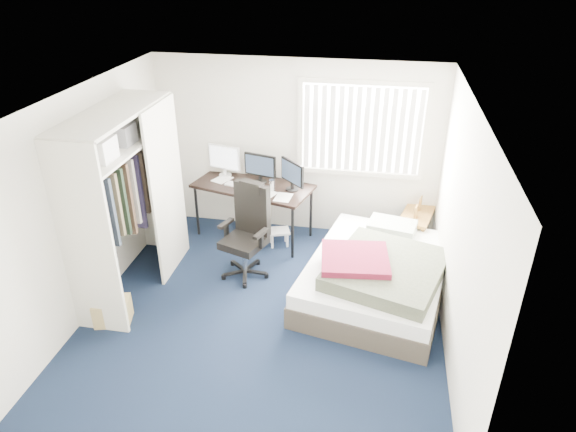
% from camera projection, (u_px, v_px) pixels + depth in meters
% --- Properties ---
extents(ground, '(4.20, 4.20, 0.00)m').
position_uv_depth(ground, '(265.00, 312.00, 5.98)').
color(ground, black).
rests_on(ground, ground).
extents(room_shell, '(4.20, 4.20, 4.20)m').
position_uv_depth(room_shell, '(262.00, 196.00, 5.27)').
color(room_shell, silver).
rests_on(room_shell, ground).
extents(window_assembly, '(1.72, 0.09, 1.32)m').
position_uv_depth(window_assembly, '(362.00, 130.00, 6.85)').
color(window_assembly, white).
rests_on(window_assembly, ground).
extents(closet, '(0.64, 1.84, 2.22)m').
position_uv_depth(closet, '(125.00, 186.00, 5.84)').
color(closet, beige).
rests_on(closet, ground).
extents(desk, '(1.77, 1.14, 1.27)m').
position_uv_depth(desk, '(254.00, 183.00, 7.19)').
color(desk, black).
rests_on(desk, ground).
extents(office_chair, '(0.74, 0.74, 1.23)m').
position_uv_depth(office_chair, '(247.00, 240.00, 6.50)').
color(office_chair, black).
rests_on(office_chair, ground).
extents(footstool, '(0.35, 0.31, 0.24)m').
position_uv_depth(footstool, '(279.00, 233.00, 7.24)').
color(footstool, white).
rests_on(footstool, ground).
extents(nightstand, '(0.56, 0.84, 0.71)m').
position_uv_depth(nightstand, '(417.00, 217.00, 7.08)').
color(nightstand, brown).
rests_on(nightstand, ground).
extents(bed, '(1.96, 2.37, 0.69)m').
position_uv_depth(bed, '(377.00, 274.00, 6.15)').
color(bed, '#383128').
rests_on(bed, ground).
extents(pine_box, '(0.44, 0.37, 0.29)m').
position_uv_depth(pine_box, '(113.00, 311.00, 5.77)').
color(pine_box, '#9D8A4E').
rests_on(pine_box, ground).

